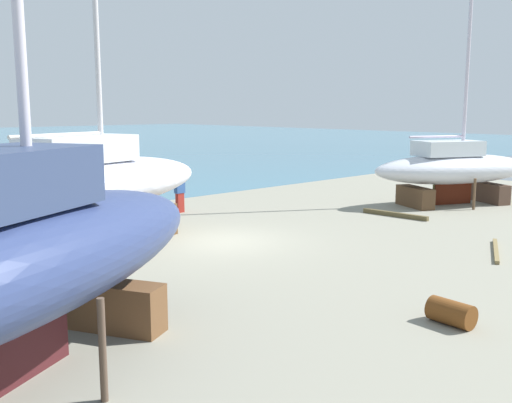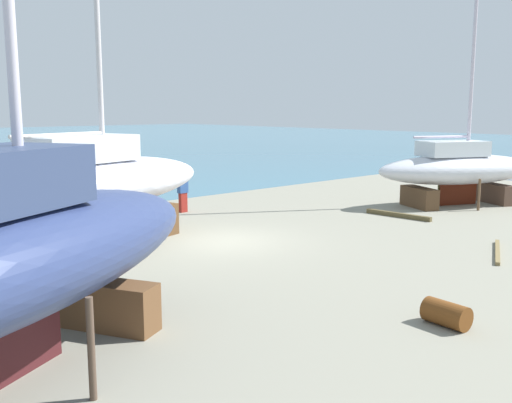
{
  "view_description": "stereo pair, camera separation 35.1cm",
  "coord_description": "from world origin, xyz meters",
  "px_view_note": "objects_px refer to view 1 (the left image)",
  "views": [
    {
      "loc": [
        -12.53,
        -14.92,
        4.54
      ],
      "look_at": [
        0.02,
        -1.54,
        1.57
      ],
      "focal_mm": 40.6,
      "sensor_mm": 36.0,
      "label": 1
    },
    {
      "loc": [
        -12.27,
        -15.16,
        4.54
      ],
      "look_at": [
        0.02,
        -1.54,
        1.57
      ],
      "focal_mm": 40.6,
      "sensor_mm": 36.0,
      "label": 2
    }
  ],
  "objects_px": {
    "sailboat_mid_port": "(454,168)",
    "barrel_rust_far": "(451,313)",
    "sailboat_far_slipway": "(8,259)",
    "worker": "(180,192)",
    "sailboat_small_center": "(91,182)"
  },
  "relations": [
    {
      "from": "sailboat_mid_port",
      "to": "barrel_rust_far",
      "type": "relative_size",
      "value": 15.19
    },
    {
      "from": "sailboat_far_slipway",
      "to": "sailboat_mid_port",
      "type": "distance_m",
      "value": 22.53
    },
    {
      "from": "sailboat_far_slipway",
      "to": "barrel_rust_far",
      "type": "height_order",
      "value": "sailboat_far_slipway"
    },
    {
      "from": "sailboat_small_center",
      "to": "worker",
      "type": "xyz_separation_m",
      "value": [
        5.76,
        3.07,
        -1.23
      ]
    },
    {
      "from": "sailboat_small_center",
      "to": "barrel_rust_far",
      "type": "relative_size",
      "value": 17.84
    },
    {
      "from": "sailboat_small_center",
      "to": "sailboat_far_slipway",
      "type": "height_order",
      "value": "sailboat_small_center"
    },
    {
      "from": "sailboat_far_slipway",
      "to": "worker",
      "type": "relative_size",
      "value": 8.63
    },
    {
      "from": "worker",
      "to": "barrel_rust_far",
      "type": "height_order",
      "value": "worker"
    },
    {
      "from": "sailboat_far_slipway",
      "to": "sailboat_mid_port",
      "type": "xyz_separation_m",
      "value": [
        22.14,
        4.19,
        -0.4
      ]
    },
    {
      "from": "worker",
      "to": "sailboat_far_slipway",
      "type": "bearing_deg",
      "value": 131.64
    },
    {
      "from": "sailboat_far_slipway",
      "to": "worker",
      "type": "distance_m",
      "value": 16.16
    },
    {
      "from": "sailboat_small_center",
      "to": "sailboat_far_slipway",
      "type": "relative_size",
      "value": 1.14
    },
    {
      "from": "worker",
      "to": "barrel_rust_far",
      "type": "xyz_separation_m",
      "value": [
        -3.69,
        -14.85,
        -0.63
      ]
    },
    {
      "from": "sailboat_small_center",
      "to": "worker",
      "type": "distance_m",
      "value": 6.64
    },
    {
      "from": "barrel_rust_far",
      "to": "sailboat_far_slipway",
      "type": "bearing_deg",
      "value": 155.59
    }
  ]
}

